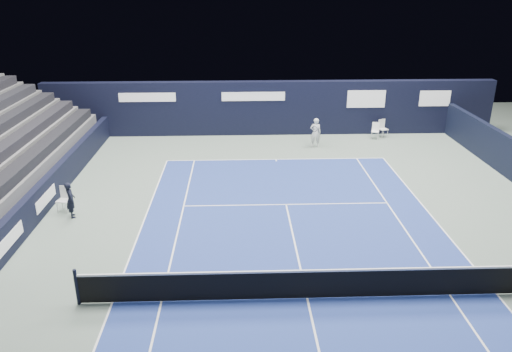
{
  "coord_description": "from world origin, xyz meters",
  "views": [
    {
      "loc": [
        -1.9,
        -11.85,
        8.39
      ],
      "look_at": [
        -1.22,
        6.29,
        1.3
      ],
      "focal_mm": 35.0,
      "sensor_mm": 36.0,
      "label": 1
    }
  ],
  "objects": [
    {
      "name": "tennis_player",
      "position": [
        2.28,
        13.9,
        0.8
      ],
      "size": [
        0.61,
        0.82,
        1.6
      ],
      "color": "silver",
      "rests_on": "ground"
    },
    {
      "name": "court_markings",
      "position": [
        0.0,
        0.0,
        0.01
      ],
      "size": [
        11.03,
        23.83,
        0.0
      ],
      "color": "white",
      "rests_on": "court_surface"
    },
    {
      "name": "court_surface",
      "position": [
        0.0,
        0.0,
        0.0
      ],
      "size": [
        10.97,
        23.77,
        0.01
      ],
      "primitive_type": "cube",
      "color": "navy",
      "rests_on": "ground"
    },
    {
      "name": "folding_chair_back_a",
      "position": [
        5.94,
        15.31,
        0.53
      ],
      "size": [
        0.52,
        0.51,
        0.93
      ],
      "rotation": [
        0.0,
        0.0,
        -0.32
      ],
      "color": "white",
      "rests_on": "ground"
    },
    {
      "name": "folding_chair_back_b",
      "position": [
        6.44,
        15.65,
        0.58
      ],
      "size": [
        0.57,
        0.57,
        1.01
      ],
      "rotation": [
        0.0,
        0.0,
        0.38
      ],
      "color": "silver",
      "rests_on": "ground"
    },
    {
      "name": "ground",
      "position": [
        0.0,
        2.0,
        0.0
      ],
      "size": [
        48.0,
        48.0,
        0.0
      ],
      "primitive_type": "plane",
      "color": "slate",
      "rests_on": "ground"
    },
    {
      "name": "side_barrier_left",
      "position": [
        -9.5,
        5.97,
        0.6
      ],
      "size": [
        0.33,
        22.0,
        1.2
      ],
      "color": "black",
      "rests_on": "ground"
    },
    {
      "name": "line_judge_chair",
      "position": [
        -8.7,
        6.2,
        0.56
      ],
      "size": [
        0.52,
        0.51,
        0.99
      ],
      "rotation": [
        0.0,
        0.0,
        -0.24
      ],
      "color": "silver",
      "rests_on": "ground"
    },
    {
      "name": "tennis_net",
      "position": [
        0.0,
        0.0,
        0.51
      ],
      "size": [
        12.9,
        0.1,
        1.1
      ],
      "color": "black",
      "rests_on": "ground"
    },
    {
      "name": "back_sponsor_wall",
      "position": [
        0.01,
        16.5,
        1.55
      ],
      "size": [
        26.0,
        0.63,
        3.1
      ],
      "color": "black",
      "rests_on": "ground"
    },
    {
      "name": "line_judge",
      "position": [
        -8.26,
        5.61,
        0.7
      ],
      "size": [
        0.52,
        0.61,
        1.41
      ],
      "primitive_type": "imported",
      "rotation": [
        0.0,
        0.0,
        1.99
      ],
      "color": "black",
      "rests_on": "ground"
    }
  ]
}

